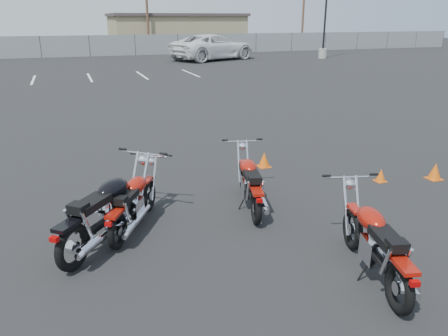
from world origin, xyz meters
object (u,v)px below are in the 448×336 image
object	(u,v)px
motorcycle_rear_red	(376,243)
white_van	(213,40)
motorcycle_third_red	(250,183)
motorcycle_second_black	(107,211)
motorcycle_front_red	(134,203)

from	to	relation	value
motorcycle_rear_red	white_van	size ratio (longest dim) A/B	0.26
motorcycle_third_red	motorcycle_rear_red	size ratio (longest dim) A/B	0.95
motorcycle_second_black	white_van	size ratio (longest dim) A/B	0.25
motorcycle_third_red	white_van	distance (m)	29.29
motorcycle_front_red	motorcycle_rear_red	world-z (taller)	motorcycle_rear_red
motorcycle_third_red	motorcycle_rear_red	world-z (taller)	motorcycle_rear_red
motorcycle_front_red	motorcycle_third_red	xyz separation A→B (m)	(2.08, 0.13, 0.02)
motorcycle_rear_red	white_van	bearing A→B (deg)	75.30
motorcycle_second_black	motorcycle_rear_red	xyz separation A→B (m)	(3.17, -2.11, -0.04)
motorcycle_front_red	white_van	size ratio (longest dim) A/B	0.23
motorcycle_front_red	motorcycle_third_red	distance (m)	2.08
motorcycle_front_red	motorcycle_second_black	distance (m)	0.59
motorcycle_third_red	motorcycle_second_black	bearing A→B (deg)	-168.75
motorcycle_front_red	motorcycle_second_black	bearing A→B (deg)	-140.63
motorcycle_second_black	white_van	xyz separation A→B (m)	(11.18, 28.46, 1.06)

